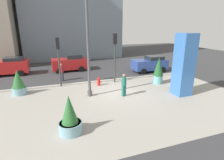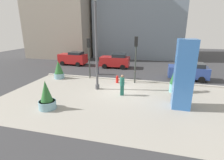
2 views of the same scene
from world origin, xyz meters
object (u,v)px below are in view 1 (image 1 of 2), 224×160
Objects in this scene: potted_plant_mid_plaza at (158,70)px; traffic_light_corner at (58,54)px; pedestrian_on_sidewalk at (124,84)px; potted_plant_by_pillar at (18,83)px; lamp_post at (88,47)px; fire_hydrant at (99,81)px; potted_plant_near_left at (70,118)px; car_intersection at (150,64)px; traffic_light_far_side at (115,50)px; art_pillar_blue at (184,65)px; pedestrian_crossing at (62,71)px; car_curb_west at (9,66)px; car_passing_lane at (70,63)px.

potted_plant_mid_plaza is 0.58× the size of traffic_light_corner.
potted_plant_by_pillar is at bearing 157.77° from pedestrian_on_sidewalk.
potted_plant_mid_plaza is 1.41× the size of pedestrian_on_sidewalk.
lamp_post is 4.15m from fire_hydrant.
traffic_light_corner is at bearing 121.82° from lamp_post.
car_intersection is at bearing 43.23° from potted_plant_near_left.
potted_plant_mid_plaza is 0.54× the size of traffic_light_far_side.
potted_plant_by_pillar is 1.12× the size of pedestrian_on_sidewalk.
potted_plant_by_pillar is at bearing -179.86° from fire_hydrant.
art_pillar_blue reaches higher than fire_hydrant.
potted_plant_by_pillar is 4.26m from pedestrian_crossing.
potted_plant_near_left is (-8.68, -2.47, -1.48)m from art_pillar_blue.
pedestrian_crossing is (-8.14, 3.77, -0.28)m from potted_plant_mid_plaza.
fire_hydrant is 0.18× the size of traffic_light_corner.
car_curb_west reaches higher than pedestrian_on_sidewalk.
car_curb_west is at bearing 147.34° from traffic_light_far_side.
traffic_light_corner is at bearing -98.71° from pedestrian_crossing.
traffic_light_corner is (3.15, 0.87, 1.94)m from potted_plant_by_pillar.
lamp_post is at bearing 159.67° from pedestrian_on_sidewalk.
potted_plant_by_pillar is 11.62m from potted_plant_mid_plaza.
art_pillar_blue is 7.41m from car_intersection.
art_pillar_blue is 10.75m from pedestrian_crossing.
car_passing_lane is at bearing 54.12° from potted_plant_by_pillar.
car_curb_west is at bearing 133.10° from pedestrian_on_sidewalk.
potted_plant_near_left is 5.68m from pedestrian_on_sidewalk.
car_curb_west is (-1.63, 6.63, 0.06)m from potted_plant_by_pillar.
car_intersection is at bearing 31.87° from lamp_post.
art_pillar_blue is 9.15m from potted_plant_near_left.
potted_plant_by_pillar is 0.49× the size of car_intersection.
fire_hydrant is (1.31, 2.16, -3.29)m from lamp_post.
traffic_light_far_side reaches higher than potted_plant_near_left.
lamp_post is 5.66m from pedestrian_crossing.
potted_plant_mid_plaza is at bearing -30.81° from car_curb_west.
traffic_light_far_side is 1.11× the size of car_curb_west.
car_curb_west is 13.23m from pedestrian_on_sidewalk.
art_pillar_blue is at bearing -102.06° from car_intersection.
traffic_light_corner is at bearing 15.42° from potted_plant_by_pillar.
potted_plant_by_pillar is 0.46× the size of traffic_light_corner.
traffic_light_far_side is 1.07× the size of traffic_light_corner.
pedestrian_on_sidewalk is (2.78, -9.43, 0.01)m from car_passing_lane.
potted_plant_by_pillar is 8.00m from pedestrian_on_sidewalk.
art_pillar_blue is 1.91× the size of potted_plant_mid_plaza.
fire_hydrant is at bearing -156.89° from car_intersection.
traffic_light_corner reaches higher than car_curb_west.
fire_hydrant is at bearing 142.16° from art_pillar_blue.
car_intersection is at bearing 12.61° from potted_plant_by_pillar.
traffic_light_corner is at bearing 164.96° from fire_hydrant.
potted_plant_mid_plaza is at bearing -13.37° from fire_hydrant.
pedestrian_on_sidewalk is (-5.81, -5.99, 0.05)m from car_intersection.
art_pillar_blue is at bearing -87.07° from potted_plant_mid_plaza.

